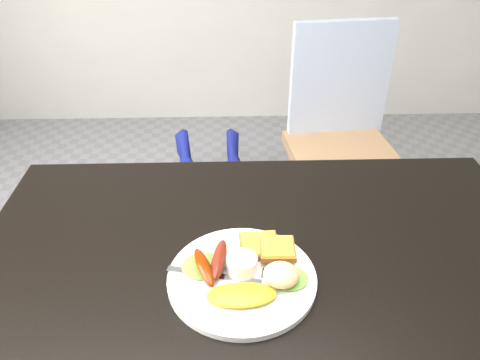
% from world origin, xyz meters
% --- Properties ---
extents(dining_table, '(1.20, 0.80, 0.04)m').
position_xyz_m(dining_table, '(0.00, 0.00, 0.73)').
color(dining_table, black).
rests_on(dining_table, ground).
extents(dining_chair, '(0.45, 0.45, 0.05)m').
position_xyz_m(dining_chair, '(0.39, 0.92, 0.45)').
color(dining_chair, '#9F7650').
rests_on(dining_chair, ground).
extents(person, '(0.56, 0.41, 1.44)m').
position_xyz_m(person, '(-0.10, 0.82, 0.72)').
color(person, navy).
rests_on(person, ground).
extents(plate, '(0.28, 0.28, 0.01)m').
position_xyz_m(plate, '(-0.05, -0.04, 0.76)').
color(plate, white).
rests_on(plate, dining_table).
extents(lettuce_left, '(0.10, 0.09, 0.01)m').
position_xyz_m(lettuce_left, '(-0.12, -0.01, 0.77)').
color(lettuce_left, green).
rests_on(lettuce_left, plate).
extents(lettuce_right, '(0.08, 0.07, 0.01)m').
position_xyz_m(lettuce_right, '(0.04, -0.05, 0.77)').
color(lettuce_right, '#5BA03B').
rests_on(lettuce_right, plate).
extents(omelette, '(0.13, 0.07, 0.02)m').
position_xyz_m(omelette, '(-0.05, -0.10, 0.77)').
color(omelette, gold).
rests_on(omelette, plate).
extents(sausage_a, '(0.06, 0.11, 0.03)m').
position_xyz_m(sausage_a, '(-0.12, -0.04, 0.78)').
color(sausage_a, '#703202').
rests_on(sausage_a, lettuce_left).
extents(sausage_b, '(0.04, 0.11, 0.03)m').
position_xyz_m(sausage_b, '(-0.09, -0.02, 0.78)').
color(sausage_b, '#591C0D').
rests_on(sausage_b, lettuce_left).
extents(ramekin, '(0.08, 0.08, 0.03)m').
position_xyz_m(ramekin, '(-0.05, -0.03, 0.78)').
color(ramekin, white).
rests_on(ramekin, plate).
extents(toast_a, '(0.08, 0.08, 0.01)m').
position_xyz_m(toast_a, '(-0.01, 0.04, 0.77)').
color(toast_a, brown).
rests_on(toast_a, plate).
extents(toast_b, '(0.07, 0.07, 0.01)m').
position_xyz_m(toast_b, '(0.02, 0.01, 0.78)').
color(toast_b, olive).
rests_on(toast_b, toast_a).
extents(potato_salad, '(0.08, 0.07, 0.04)m').
position_xyz_m(potato_salad, '(0.02, -0.06, 0.79)').
color(potato_salad, '#F1F5A2').
rests_on(potato_salad, lettuce_right).
extents(fork, '(0.18, 0.06, 0.00)m').
position_xyz_m(fork, '(-0.10, -0.04, 0.76)').
color(fork, '#ADAFB7').
rests_on(fork, plate).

